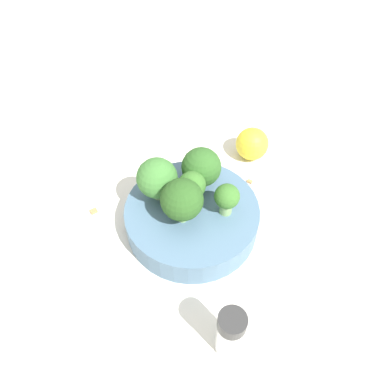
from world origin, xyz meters
name	(u,v)px	position (x,y,z in m)	size (l,w,h in m)	color
ground_plane	(192,226)	(0.00, 0.00, 0.00)	(3.00, 3.00, 0.00)	silver
bowl	(192,217)	(0.00, 0.00, 0.02)	(0.18, 0.18, 0.04)	slate
broccoli_floret_0	(182,200)	(0.02, 0.01, 0.08)	(0.05, 0.05, 0.07)	#84AD66
broccoli_floret_1	(192,186)	(-0.01, -0.01, 0.07)	(0.04, 0.04, 0.05)	#8EB770
broccoli_floret_2	(157,178)	(0.03, -0.04, 0.08)	(0.06, 0.06, 0.06)	#8EB770
broccoli_floret_3	(201,168)	(-0.03, -0.03, 0.07)	(0.06, 0.06, 0.06)	#7A9E5B
broccoli_floret_4	(227,198)	(-0.04, 0.03, 0.07)	(0.03, 0.03, 0.05)	#84AD66
pepper_shaker	(230,333)	(0.05, 0.17, 0.04)	(0.03, 0.03, 0.08)	silver
lemon_wedge	(252,144)	(-0.16, -0.07, 0.03)	(0.05, 0.05, 0.05)	yellow
almond_crumb_0	(93,210)	(0.11, -0.10, 0.00)	(0.01, 0.01, 0.01)	#AD7F4C
almond_crumb_1	(250,181)	(-0.12, -0.03, 0.00)	(0.01, 0.01, 0.01)	#AD7F4C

